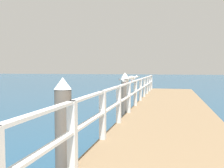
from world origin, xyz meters
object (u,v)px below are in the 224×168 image
dock_piling_near (63,127)px  dock_piling_far (125,94)px  seagull_background (132,78)px  seagull_foreground (125,79)px

dock_piling_near → dock_piling_far: (0.00, 5.51, 0.00)m
dock_piling_near → seagull_background: bearing=85.4°
dock_piling_far → seagull_background: size_ratio=3.70×
dock_piling_far → seagull_background: 1.04m
seagull_background → dock_piling_far: bearing=-173.6°
dock_piling_near → seagull_foreground: dock_piling_near is taller
dock_piling_near → dock_piling_far: size_ratio=1.00×
dock_piling_far → seagull_foreground: dock_piling_far is taller
dock_piling_far → seagull_foreground: 2.13m
seagull_foreground → seagull_background: 1.28m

